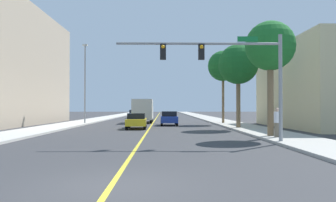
% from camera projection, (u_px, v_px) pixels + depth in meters
% --- Properties ---
extents(ground, '(192.00, 192.00, 0.00)m').
position_uv_depth(ground, '(155.00, 120.00, 50.20)').
color(ground, '#38383A').
extents(sidewalk_left, '(3.56, 168.00, 0.15)m').
position_uv_depth(sidewalk_left, '(95.00, 120.00, 50.08)').
color(sidewalk_left, beige).
rests_on(sidewalk_left, ground).
extents(sidewalk_right, '(3.56, 168.00, 0.15)m').
position_uv_depth(sidewalk_right, '(214.00, 120.00, 50.33)').
color(sidewalk_right, '#B2ADA3').
rests_on(sidewalk_right, ground).
extents(lane_marking_center, '(0.16, 144.00, 0.01)m').
position_uv_depth(lane_marking_center, '(155.00, 120.00, 50.20)').
color(lane_marking_center, yellow).
rests_on(lane_marking_center, ground).
extents(traffic_signal_mast, '(8.91, 0.36, 5.72)m').
position_uv_depth(traffic_signal_mast, '(229.00, 63.00, 17.87)').
color(traffic_signal_mast, gray).
rests_on(traffic_signal_mast, sidewalk_right).
extents(street_lamp, '(0.56, 0.28, 9.05)m').
position_uv_depth(street_lamp, '(85.00, 80.00, 38.17)').
color(street_lamp, gray).
rests_on(street_lamp, sidewalk_left).
extents(palm_near, '(3.16, 3.16, 7.30)m').
position_uv_depth(palm_near, '(270.00, 47.00, 21.23)').
color(palm_near, brown).
rests_on(palm_near, sidewalk_right).
extents(palm_mid, '(3.59, 3.59, 7.46)m').
position_uv_depth(palm_mid, '(238.00, 65.00, 29.90)').
color(palm_mid, brown).
rests_on(palm_mid, sidewalk_right).
extents(palm_far, '(3.51, 3.51, 8.35)m').
position_uv_depth(palm_far, '(223.00, 66.00, 38.58)').
color(palm_far, brown).
rests_on(palm_far, sidewalk_right).
extents(car_blue, '(1.85, 4.10, 1.52)m').
position_uv_depth(car_blue, '(169.00, 118.00, 35.87)').
color(car_blue, '#1E389E').
rests_on(car_blue, ground).
extents(car_yellow, '(1.92, 4.54, 1.41)m').
position_uv_depth(car_yellow, '(137.00, 121.00, 30.35)').
color(car_yellow, gold).
rests_on(car_yellow, ground).
extents(car_white, '(1.95, 4.32, 1.48)m').
position_uv_depth(car_white, '(134.00, 114.00, 59.84)').
color(car_white, white).
rests_on(car_white, ground).
extents(delivery_truck, '(2.47, 7.91, 2.92)m').
position_uv_depth(delivery_truck, '(143.00, 110.00, 42.25)').
color(delivery_truck, silver).
rests_on(delivery_truck, ground).
extents(pedestrian, '(0.38, 0.38, 1.77)m').
position_uv_depth(pedestrian, '(277.00, 122.00, 20.24)').
color(pedestrian, '#726651').
rests_on(pedestrian, sidewalk_right).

